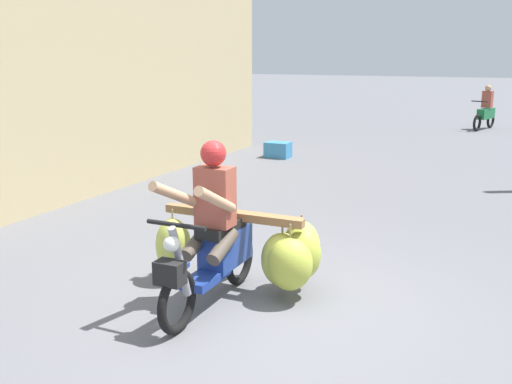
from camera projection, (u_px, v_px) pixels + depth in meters
ground_plane at (268, 317)px, 5.31m from camera, size 120.00×120.00×0.00m
motorbike_main_loaded at (247, 247)px, 5.64m from camera, size 1.79×1.82×1.58m
motorbike_distant_ahead_left at (486, 112)px, 18.39m from camera, size 0.67×1.57×1.40m
shopfront_building at (49, 62)px, 11.50m from camera, size 4.44×9.42×4.39m
produce_crate at (278, 150)px, 13.44m from camera, size 0.56×0.40×0.36m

